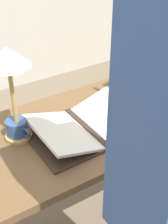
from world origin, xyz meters
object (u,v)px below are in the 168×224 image
object	(u,v)px
book_stack_tall	(145,82)
coffee_mug	(17,129)
open_book	(86,125)
book_standing_upright	(126,84)
reading_lamp	(8,66)

from	to	relation	value
book_stack_tall	coffee_mug	bearing A→B (deg)	-179.88
open_book	book_stack_tall	bearing A→B (deg)	14.15
book_stack_tall	book_standing_upright	size ratio (longest dim) A/B	1.46
book_standing_upright	open_book	bearing A→B (deg)	-171.60
book_stack_tall	reading_lamp	xyz separation A→B (m)	(-0.72, -0.01, 0.27)
open_book	book_stack_tall	world-z (taller)	book_stack_tall
book_stack_tall	coffee_mug	size ratio (longest dim) A/B	2.81
book_standing_upright	reading_lamp	xyz separation A→B (m)	(-0.56, 0.03, 0.23)
open_book	coffee_mug	xyz separation A→B (m)	(-0.28, 0.12, 0.02)
open_book	book_standing_upright	distance (m)	0.31
coffee_mug	reading_lamp	bearing A→B (deg)	-76.66
reading_lamp	book_standing_upright	bearing A→B (deg)	-2.82
book_stack_tall	reading_lamp	size ratio (longest dim) A/B	0.77
reading_lamp	coffee_mug	size ratio (longest dim) A/B	3.64
open_book	coffee_mug	bearing A→B (deg)	156.63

